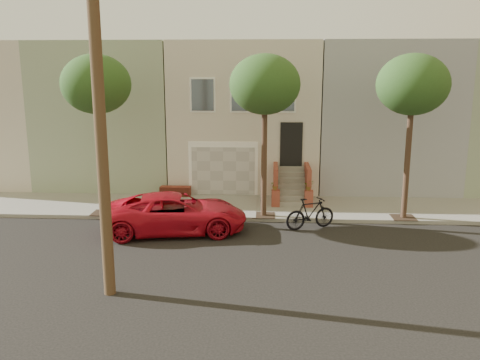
{
  "coord_description": "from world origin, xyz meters",
  "views": [
    {
      "loc": [
        1.13,
        -15.28,
        5.74
      ],
      "look_at": [
        0.11,
        3.0,
        1.78
      ],
      "focal_mm": 37.34,
      "sensor_mm": 36.0,
      "label": 1
    }
  ],
  "objects": [
    {
      "name": "sidewalk",
      "position": [
        0.0,
        5.35,
        0.07
      ],
      "size": [
        40.0,
        3.7,
        0.15
      ],
      "primitive_type": "cube",
      "color": "gray",
      "rests_on": "ground"
    },
    {
      "name": "tree_left",
      "position": [
        -5.5,
        3.9,
        5.26
      ],
      "size": [
        2.7,
        2.57,
        6.3
      ],
      "color": "#2D2116",
      "rests_on": "sidewalk"
    },
    {
      "name": "pickup_truck",
      "position": [
        -2.2,
        2.07,
        0.72
      ],
      "size": [
        5.52,
        3.23,
        1.44
      ],
      "primitive_type": "imported",
      "rotation": [
        0.0,
        0.0,
        1.74
      ],
      "color": "#B60E20",
      "rests_on": "ground"
    },
    {
      "name": "tree_mid",
      "position": [
        1.0,
        3.9,
        5.26
      ],
      "size": [
        2.7,
        2.57,
        6.3
      ],
      "color": "#2D2116",
      "rests_on": "sidewalk"
    },
    {
      "name": "tree_right",
      "position": [
        6.5,
        3.9,
        5.26
      ],
      "size": [
        2.7,
        2.57,
        6.3
      ],
      "color": "#2D2116",
      "rests_on": "sidewalk"
    },
    {
      "name": "house_row",
      "position": [
        0.0,
        11.19,
        3.64
      ],
      "size": [
        33.1,
        11.7,
        7.0
      ],
      "color": "#B8AF9D",
      "rests_on": "sidewalk"
    },
    {
      "name": "ground",
      "position": [
        0.0,
        0.0,
        0.0
      ],
      "size": [
        90.0,
        90.0,
        0.0
      ],
      "primitive_type": "plane",
      "color": "black",
      "rests_on": "ground"
    },
    {
      "name": "motorcycle",
      "position": [
        2.75,
        2.73,
        0.6
      ],
      "size": [
        2.05,
        1.33,
        1.2
      ],
      "primitive_type": "imported",
      "rotation": [
        0.0,
        0.0,
        1.99
      ],
      "color": "black",
      "rests_on": "ground"
    }
  ]
}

